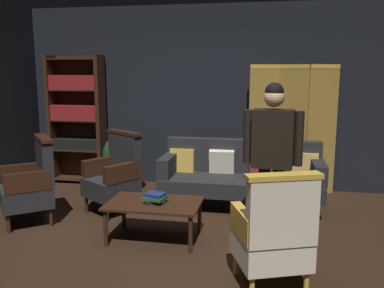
% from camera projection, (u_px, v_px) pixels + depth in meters
% --- Properties ---
extents(ground_plane, '(10.00, 10.00, 0.00)m').
position_uv_depth(ground_plane, '(178.00, 247.00, 4.30)').
color(ground_plane, black).
extents(back_wall, '(7.20, 0.10, 2.80)m').
position_uv_depth(back_wall, '(212.00, 97.00, 6.42)').
color(back_wall, black).
rests_on(back_wall, ground_plane).
extents(folding_screen, '(1.28, 0.23, 1.90)m').
position_uv_depth(folding_screen, '(292.00, 127.00, 6.06)').
color(folding_screen, olive).
rests_on(folding_screen, ground_plane).
extents(bookshelf, '(0.90, 0.32, 2.05)m').
position_uv_depth(bookshelf, '(77.00, 116.00, 6.63)').
color(bookshelf, black).
rests_on(bookshelf, ground_plane).
extents(velvet_couch, '(2.12, 0.78, 0.88)m').
position_uv_depth(velvet_couch, '(241.00, 173.00, 5.53)').
color(velvet_couch, black).
rests_on(velvet_couch, ground_plane).
extents(coffee_table, '(1.00, 0.64, 0.42)m').
position_uv_depth(coffee_table, '(154.00, 206.00, 4.43)').
color(coffee_table, black).
rests_on(coffee_table, ground_plane).
extents(armchair_gilt_accent, '(0.75, 0.74, 1.04)m').
position_uv_depth(armchair_gilt_accent, '(274.00, 234.00, 3.39)').
color(armchair_gilt_accent, gold).
rests_on(armchair_gilt_accent, ground_plane).
extents(armchair_wing_left, '(0.81, 0.81, 1.04)m').
position_uv_depth(armchair_wing_left, '(31.00, 183.00, 4.91)').
color(armchair_wing_left, black).
rests_on(armchair_wing_left, ground_plane).
extents(armchair_wing_right, '(0.80, 0.80, 1.04)m').
position_uv_depth(armchair_wing_right, '(115.00, 175.00, 5.31)').
color(armchair_wing_right, black).
rests_on(armchair_wing_right, ground_plane).
extents(standing_figure, '(0.59, 0.25, 1.70)m').
position_uv_depth(standing_figure, '(272.00, 151.00, 4.10)').
color(standing_figure, black).
rests_on(standing_figure, ground_plane).
extents(potted_plant, '(0.60, 0.60, 0.89)m').
position_uv_depth(potted_plant, '(123.00, 158.00, 6.18)').
color(potted_plant, brown).
rests_on(potted_plant, ground_plane).
extents(book_black_cloth, '(0.25, 0.21, 0.04)m').
position_uv_depth(book_black_cloth, '(155.00, 201.00, 4.40)').
color(book_black_cloth, black).
rests_on(book_black_cloth, coffee_table).
extents(book_green_cloth, '(0.25, 0.23, 0.03)m').
position_uv_depth(book_green_cloth, '(155.00, 198.00, 4.39)').
color(book_green_cloth, '#1E4C28').
rests_on(book_green_cloth, book_black_cloth).
extents(book_navy_cloth, '(0.23, 0.21, 0.04)m').
position_uv_depth(book_navy_cloth, '(155.00, 195.00, 4.39)').
color(book_navy_cloth, navy).
rests_on(book_navy_cloth, book_green_cloth).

